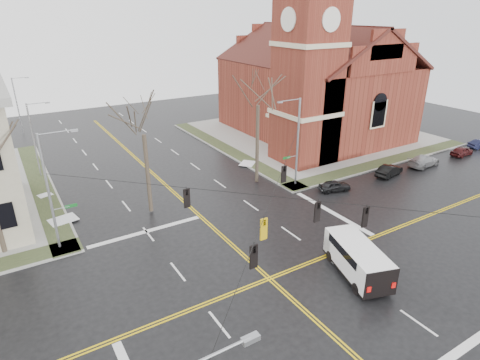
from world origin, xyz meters
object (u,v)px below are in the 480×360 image
signal_pole_nw (51,189)px  parked_car_b (389,170)px  parked_car_a (335,186)px  signal_pole_ne (296,140)px  streetlight_north_b (18,103)px  parked_car_d (462,151)px  tree_ne (258,100)px  cargo_van (356,256)px  church (313,77)px  tree_nw_near (143,129)px  parked_car_c (424,161)px  streetlight_north_a (35,137)px

signal_pole_nw → parked_car_b: bearing=-5.7°
parked_car_a → signal_pole_ne: bearing=55.7°
streetlight_north_b → parked_car_d: 61.07m
streetlight_north_b → parked_car_d: bearing=-41.2°
tree_ne → cargo_van: bearing=-100.2°
church → parked_car_d: size_ratio=7.84×
church → parked_car_b: (-2.80, -16.62, -7.81)m
parked_car_d → tree_nw_near: size_ratio=0.33×
tree_ne → parked_car_b: bearing=-24.1°
parked_car_c → cargo_van: bearing=111.4°
streetlight_north_b → cargo_van: streetlight_north_b is taller
parked_car_b → signal_pole_nw: bearing=73.3°
streetlight_north_b → parked_car_b: (32.62, -39.84, -3.84)m
signal_pole_ne → parked_car_b: signal_pole_ne is taller
streetlight_north_a → tree_ne: (19.12, -13.79, 4.35)m
signal_pole_ne → streetlight_north_b: (-21.97, 36.50, -0.48)m
streetlight_north_a → signal_pole_nw: bearing=-92.3°
streetlight_north_a → streetlight_north_b: (0.00, 20.00, 0.00)m
signal_pole_nw → parked_car_d: 46.89m
streetlight_north_b → parked_car_a: 46.85m
parked_car_a → parked_car_d: size_ratio=0.93×
streetlight_north_b → parked_car_a: size_ratio=2.45×
parked_car_c → parked_car_d: (7.36, -0.20, -0.06)m
cargo_van → parked_car_c: bearing=42.7°
church → streetlight_north_b: 42.53m
signal_pole_nw → streetlight_north_a: (0.67, 16.50, -0.48)m
tree_nw_near → parked_car_d: bearing=-8.4°
cargo_van → parked_car_b: bearing=50.3°
church → cargo_van: church is taller
church → parked_car_d: church is taller
streetlight_north_a → streetlight_north_b: size_ratio=1.00×
church → streetlight_north_b: size_ratio=3.44×
parked_car_a → tree_ne: 11.55m
streetlight_north_a → tree_ne: bearing=-35.8°
signal_pole_nw → parked_car_c: 39.57m
streetlight_north_b → tree_nw_near: 35.31m
church → tree_ne: (-16.30, -10.57, 0.39)m
parked_car_a → parked_car_c: parked_car_c is taller
signal_pole_nw → parked_car_a: size_ratio=2.76×
signal_pole_ne → parked_car_b: bearing=-17.4°
signal_pole_nw → parked_car_a: 25.89m
signal_pole_ne → streetlight_north_a: bearing=143.1°
parked_car_b → streetlight_north_a: bearing=47.7°
parked_car_a → parked_car_d: parked_car_d is taller
streetlight_north_b → parked_car_b: bearing=-50.7°
signal_pole_nw → tree_nw_near: (7.90, 2.09, 2.80)m
signal_pole_nw → parked_car_b: (33.29, -3.34, -4.32)m
streetlight_north_a → parked_car_d: streetlight_north_a is taller
streetlight_north_b → parked_car_b: 51.63m
cargo_van → parked_car_d: bearing=36.7°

